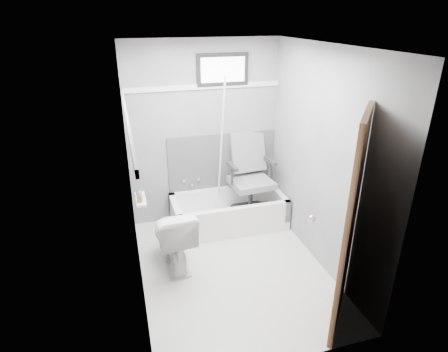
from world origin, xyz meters
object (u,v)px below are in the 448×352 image
object	(u,v)px
soap_bottle_a	(140,197)
office_chair	(251,177)
door	(399,241)
bathtub	(229,211)
toilet	(173,237)
soap_bottle_b	(139,192)

from	to	relation	value
soap_bottle_a	office_chair	bearing A→B (deg)	28.66
door	bathtub	bearing A→B (deg)	108.75
office_chair	door	distance (m)	2.31
door	soap_bottle_a	bearing A→B (deg)	143.32
bathtub	soap_bottle_a	xyz separation A→B (m)	(-1.17, -0.78, 0.76)
toilet	soap_bottle_a	xyz separation A→B (m)	(-0.32, -0.12, 0.60)
door	office_chair	bearing A→B (deg)	100.71
office_chair	door	size ratio (longest dim) A/B	0.54
bathtub	office_chair	world-z (taller)	office_chair
soap_bottle_a	soap_bottle_b	world-z (taller)	soap_bottle_a
soap_bottle_a	soap_bottle_b	size ratio (longest dim) A/B	1.30
bathtub	door	world-z (taller)	door
bathtub	door	size ratio (longest dim) A/B	0.75
door	soap_bottle_a	world-z (taller)	door
door	soap_bottle_a	distance (m)	2.39
soap_bottle_a	soap_bottle_b	bearing A→B (deg)	90.00
office_chair	soap_bottle_b	world-z (taller)	office_chair
office_chair	door	xyz separation A→B (m)	(0.42, -2.25, 0.34)
door	soap_bottle_a	xyz separation A→B (m)	(-1.92, 1.43, -0.03)
bathtub	soap_bottle_a	bearing A→B (deg)	-146.31
soap_bottle_b	door	bearing A→B (deg)	-39.27
door	soap_bottle_b	size ratio (longest dim) A/B	23.59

